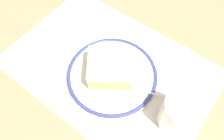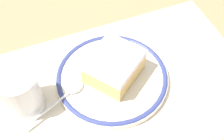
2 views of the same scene
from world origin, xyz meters
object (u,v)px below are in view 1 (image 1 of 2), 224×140
Objects in this scene: plate at (112,75)px; cup at (178,114)px; spoon at (147,92)px; sugar_packet at (121,25)px; cake_slice at (110,68)px.

cup reaches higher than plate.
spoon reaches higher than sugar_packet.
cup is at bearing -10.70° from spoon.
cup reaches higher than cake_slice.
cup reaches higher than sugar_packet.
sugar_packet is (-0.25, 0.15, -0.04)m from cup.
sugar_packet is (-0.08, 0.15, -0.01)m from plate.
plate is 1.65× the size of spoon.
spoon is 0.08m from cup.
spoon reaches higher than plate.
plate is 0.17m from sugar_packet.
cup is 1.79× the size of sugar_packet.
cup is at bearing -1.91° from plate.
spoon is (0.09, 0.01, 0.01)m from plate.
spoon is at bearing -38.30° from sugar_packet.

